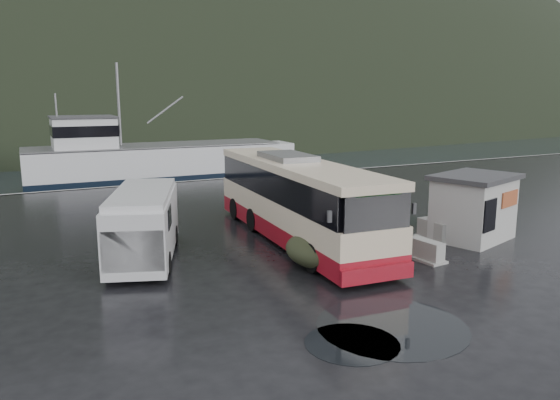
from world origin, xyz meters
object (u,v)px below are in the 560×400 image
white_van (146,259)px  dome_tent (316,266)px  coach_bus (297,240)px  waste_bin_left (343,271)px  jersey_barrier_a (425,260)px  ticket_kiosk (471,239)px  waste_bin_right (317,256)px  fishing_trawler (156,166)px  jersey_barrier_b (434,240)px

white_van → dome_tent: white_van is taller
coach_bus → waste_bin_left: coach_bus is taller
coach_bus → jersey_barrier_a: coach_bus is taller
ticket_kiosk → waste_bin_left: bearing=170.9°
white_van → waste_bin_right: (5.99, -2.64, 0.00)m
ticket_kiosk → dome_tent: bearing=163.8°
white_van → waste_bin_right: white_van is taller
white_van → jersey_barrier_a: 10.63m
ticket_kiosk → coach_bus: bearing=136.4°
white_van → fishing_trawler: (7.09, 26.45, 0.00)m
dome_tent → fishing_trawler: bearing=86.8°
coach_bus → jersey_barrier_b: coach_bus is taller
jersey_barrier_a → fishing_trawler: fishing_trawler is taller
dome_tent → jersey_barrier_a: dome_tent is taller
dome_tent → jersey_barrier_a: (4.03, -1.26, 0.00)m
waste_bin_right → fishing_trawler: (1.10, 29.10, 0.00)m
dome_tent → fishing_trawler: fishing_trawler is taller
waste_bin_left → jersey_barrier_a: (3.48, -0.35, 0.00)m
jersey_barrier_a → jersey_barrier_b: size_ratio=0.91×
white_van → jersey_barrier_a: white_van is taller
waste_bin_left → jersey_barrier_a: bearing=-5.8°
coach_bus → ticket_kiosk: 7.56m
ticket_kiosk → jersey_barrier_b: bearing=140.8°
dome_tent → ticket_kiosk: size_ratio=0.82×
waste_bin_right → jersey_barrier_a: (3.43, -2.27, 0.00)m
fishing_trawler → coach_bus: bearing=-89.9°
waste_bin_right → jersey_barrier_a: size_ratio=0.97×
dome_tent → jersey_barrier_a: size_ratio=1.90×
waste_bin_right → ticket_kiosk: bearing=-6.5°
coach_bus → ticket_kiosk: (6.79, -3.32, 0.00)m
dome_tent → ticket_kiosk: bearing=1.3°
white_van → fishing_trawler: fishing_trawler is taller
jersey_barrier_b → fishing_trawler: size_ratio=0.07×
ticket_kiosk → fishing_trawler: (-6.17, 29.93, 0.00)m
dome_tent → waste_bin_left: bearing=-58.8°
waste_bin_left → jersey_barrier_a: size_ratio=0.93×
waste_bin_left → jersey_barrier_b: 6.01m
coach_bus → jersey_barrier_b: bearing=-22.9°
coach_bus → white_van: 6.47m
dome_tent → jersey_barrier_b: bearing=7.2°
waste_bin_right → ticket_kiosk: size_ratio=0.42×
ticket_kiosk → jersey_barrier_b: ticket_kiosk is taller
waste_bin_left → fishing_trawler: (1.15, 31.01, 0.00)m
white_van → waste_bin_right: size_ratio=4.24×
jersey_barrier_a → coach_bus: bearing=121.8°
jersey_barrier_b → waste_bin_left: bearing=-163.5°
waste_bin_right → waste_bin_left: bearing=-91.7°
waste_bin_right → dome_tent: size_ratio=0.51×
jersey_barrier_a → jersey_barrier_b: 3.07m
waste_bin_right → ticket_kiosk: ticket_kiosk is taller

